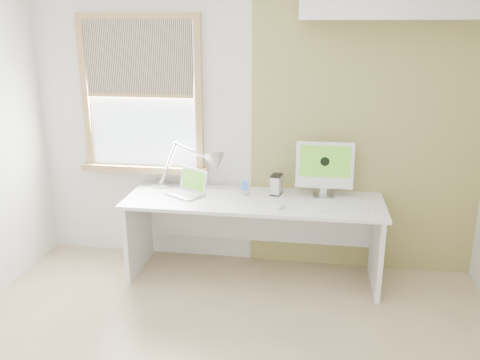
% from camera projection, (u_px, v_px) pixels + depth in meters
% --- Properties ---
extents(room, '(4.04, 3.54, 2.64)m').
position_uv_depth(room, '(212.00, 183.00, 2.80)').
color(room, tan).
rests_on(room, ground).
extents(accent_wall, '(2.00, 0.02, 2.60)m').
position_uv_depth(accent_wall, '(367.00, 129.00, 4.30)').
color(accent_wall, '#968F48').
rests_on(accent_wall, room).
extents(window, '(1.20, 0.14, 1.42)m').
position_uv_depth(window, '(141.00, 96.00, 4.49)').
color(window, olive).
rests_on(window, room).
extents(desk, '(2.20, 0.70, 0.73)m').
position_uv_depth(desk, '(254.00, 218.00, 4.37)').
color(desk, white).
rests_on(desk, room).
extents(desk_lamp, '(0.75, 0.30, 0.43)m').
position_uv_depth(desk_lamp, '(205.00, 165.00, 4.45)').
color(desk_lamp, silver).
rests_on(desk_lamp, desk).
extents(laptop, '(0.39, 0.37, 0.22)m').
position_uv_depth(laptop, '(189.00, 188.00, 4.38)').
color(laptop, silver).
rests_on(laptop, desk).
extents(phone_dock, '(0.09, 0.09, 0.14)m').
position_uv_depth(phone_dock, '(245.00, 190.00, 4.37)').
color(phone_dock, silver).
rests_on(phone_dock, desk).
extents(external_drive, '(0.11, 0.15, 0.18)m').
position_uv_depth(external_drive, '(276.00, 185.00, 4.36)').
color(external_drive, silver).
rests_on(external_drive, desk).
extents(imac, '(0.49, 0.16, 0.48)m').
position_uv_depth(imac, '(325.00, 166.00, 4.26)').
color(imac, silver).
rests_on(imac, desk).
extents(keyboard, '(0.41, 0.14, 0.02)m').
position_uv_depth(keyboard, '(344.00, 210.00, 3.97)').
color(keyboard, white).
rests_on(keyboard, desk).
extents(mouse, '(0.08, 0.10, 0.03)m').
position_uv_depth(mouse, '(280.00, 206.00, 4.05)').
color(mouse, white).
rests_on(mouse, desk).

